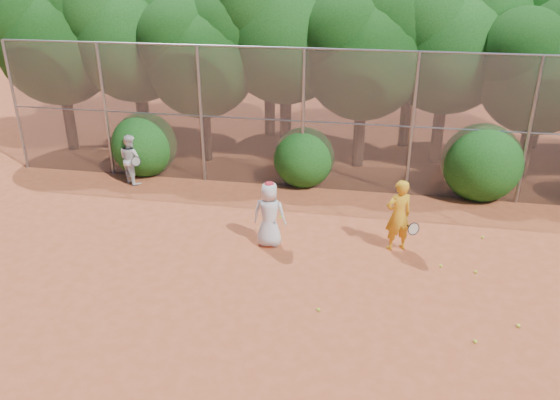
# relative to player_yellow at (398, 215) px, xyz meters

# --- Properties ---
(ground) EXTENTS (80.00, 80.00, 0.00)m
(ground) POSITION_rel_player_yellow_xyz_m (-1.70, -2.69, -0.86)
(ground) COLOR #A04424
(ground) RESTS_ON ground
(fence_back) EXTENTS (20.05, 0.09, 4.03)m
(fence_back) POSITION_rel_player_yellow_xyz_m (-1.82, 3.31, 1.19)
(fence_back) COLOR gray
(fence_back) RESTS_ON ground
(tree_0) EXTENTS (4.38, 3.81, 6.00)m
(tree_0) POSITION_rel_player_yellow_xyz_m (-11.15, 5.35, 3.07)
(tree_0) COLOR black
(tree_0) RESTS_ON ground
(tree_1) EXTENTS (4.64, 4.03, 6.35)m
(tree_1) POSITION_rel_player_yellow_xyz_m (-8.64, 5.86, 3.31)
(tree_1) COLOR black
(tree_1) RESTS_ON ground
(tree_2) EXTENTS (3.99, 3.47, 5.47)m
(tree_2) POSITION_rel_player_yellow_xyz_m (-6.15, 5.15, 2.73)
(tree_2) COLOR black
(tree_2) RESTS_ON ground
(tree_3) EXTENTS (4.89, 4.26, 6.70)m
(tree_3) POSITION_rel_player_yellow_xyz_m (-3.64, 6.16, 3.54)
(tree_3) COLOR black
(tree_3) RESTS_ON ground
(tree_4) EXTENTS (4.19, 3.64, 5.73)m
(tree_4) POSITION_rel_player_yellow_xyz_m (-1.15, 5.55, 2.90)
(tree_4) COLOR black
(tree_4) RESTS_ON ground
(tree_5) EXTENTS (4.51, 3.92, 6.17)m
(tree_5) POSITION_rel_player_yellow_xyz_m (1.36, 6.35, 3.19)
(tree_5) COLOR black
(tree_5) RESTS_ON ground
(tree_6) EXTENTS (3.86, 3.36, 5.29)m
(tree_6) POSITION_rel_player_yellow_xyz_m (3.85, 5.35, 2.61)
(tree_6) COLOR black
(tree_6) RESTS_ON ground
(tree_9) EXTENTS (4.83, 4.20, 6.62)m
(tree_9) POSITION_rel_player_yellow_xyz_m (-9.64, 8.16, 3.48)
(tree_9) COLOR black
(tree_9) RESTS_ON ground
(tree_10) EXTENTS (5.15, 4.48, 7.06)m
(tree_10) POSITION_rel_player_yellow_xyz_m (-4.64, 8.36, 3.77)
(tree_10) COLOR black
(tree_10) RESTS_ON ground
(tree_11) EXTENTS (4.64, 4.03, 6.35)m
(tree_11) POSITION_rel_player_yellow_xyz_m (0.36, 7.96, 3.31)
(tree_11) COLOR black
(tree_11) RESTS_ON ground
(tree_12) EXTENTS (5.02, 4.37, 6.88)m
(tree_12) POSITION_rel_player_yellow_xyz_m (4.86, 8.56, 3.65)
(tree_12) COLOR black
(tree_12) RESTS_ON ground
(bush_0) EXTENTS (2.00, 2.00, 2.00)m
(bush_0) POSITION_rel_player_yellow_xyz_m (-7.70, 3.61, 0.14)
(bush_0) COLOR #114611
(bush_0) RESTS_ON ground
(bush_1) EXTENTS (1.80, 1.80, 1.80)m
(bush_1) POSITION_rel_player_yellow_xyz_m (-2.70, 3.61, 0.04)
(bush_1) COLOR #114611
(bush_1) RESTS_ON ground
(bush_2) EXTENTS (2.20, 2.20, 2.20)m
(bush_2) POSITION_rel_player_yellow_xyz_m (2.30, 3.61, 0.24)
(bush_2) COLOR #114611
(bush_2) RESTS_ON ground
(player_yellow) EXTENTS (0.87, 0.64, 1.72)m
(player_yellow) POSITION_rel_player_yellow_xyz_m (0.00, 0.00, 0.00)
(player_yellow) COLOR orange
(player_yellow) RESTS_ON ground
(player_teen) EXTENTS (0.78, 0.52, 1.61)m
(player_teen) POSITION_rel_player_yellow_xyz_m (-2.92, -0.35, -0.06)
(player_teen) COLOR silver
(player_teen) RESTS_ON ground
(player_white) EXTENTS (0.92, 0.88, 1.50)m
(player_white) POSITION_rel_player_yellow_xyz_m (-7.75, 2.71, -0.11)
(player_white) COLOR silver
(player_white) RESTS_ON ground
(ball_0) EXTENTS (0.07, 0.07, 0.07)m
(ball_0) POSITION_rel_player_yellow_xyz_m (1.69, -0.78, -0.82)
(ball_0) COLOR #B6DF28
(ball_0) RESTS_ON ground
(ball_1) EXTENTS (0.07, 0.07, 0.07)m
(ball_1) POSITION_rel_player_yellow_xyz_m (0.97, -0.66, -0.82)
(ball_1) COLOR #B6DF28
(ball_1) RESTS_ON ground
(ball_2) EXTENTS (0.07, 0.07, 0.07)m
(ball_2) POSITION_rel_player_yellow_xyz_m (1.37, -3.21, -0.82)
(ball_2) COLOR #B6DF28
(ball_2) RESTS_ON ground
(ball_3) EXTENTS (0.07, 0.07, 0.07)m
(ball_3) POSITION_rel_player_yellow_xyz_m (2.21, -2.59, -0.82)
(ball_3) COLOR #B6DF28
(ball_3) RESTS_ON ground
(ball_4) EXTENTS (0.07, 0.07, 0.07)m
(ball_4) POSITION_rel_player_yellow_xyz_m (-1.46, -2.78, -0.82)
(ball_4) COLOR #B6DF28
(ball_4) RESTS_ON ground
(ball_5) EXTENTS (0.07, 0.07, 0.07)m
(ball_5) POSITION_rel_player_yellow_xyz_m (2.07, 0.90, -0.82)
(ball_5) COLOR #B6DF28
(ball_5) RESTS_ON ground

